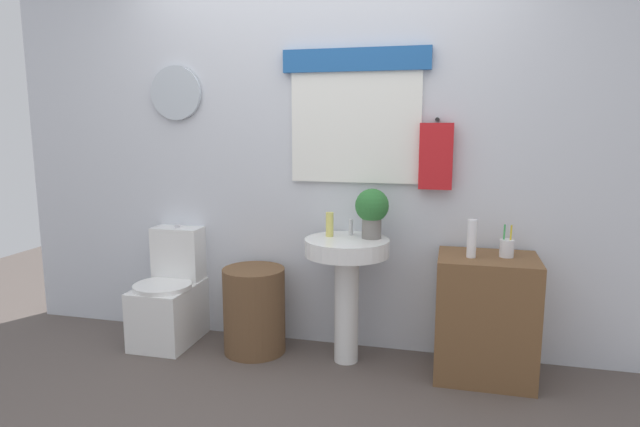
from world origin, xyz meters
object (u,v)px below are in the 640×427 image
potted_plant (372,209)px  laundry_hamper (254,310)px  soap_bottle (330,224)px  lotion_bottle (472,239)px  pedestal_sink (347,270)px  toilet (171,298)px  wooden_cabinet (485,317)px  toothbrush_cup (507,248)px

potted_plant → laundry_hamper: bearing=-175.4°
soap_bottle → lotion_bottle: bearing=-6.1°
soap_bottle → pedestal_sink: bearing=-22.6°
potted_plant → toilet: bearing=-179.0°
potted_plant → lotion_bottle: 0.61m
wooden_cabinet → lotion_bottle: bearing=-157.7°
laundry_hamper → pedestal_sink: size_ratio=0.71×
toilet → wooden_cabinet: toilet is taller
toilet → wooden_cabinet: size_ratio=1.09×
potted_plant → lotion_bottle: (0.59, -0.10, -0.13)m
laundry_hamper → lotion_bottle: 1.44m
wooden_cabinet → soap_bottle: bearing=177.0°
lotion_bottle → toothbrush_cup: (0.20, 0.06, -0.06)m
laundry_hamper → toothbrush_cup: 1.61m
toilet → lotion_bottle: bearing=-2.2°
pedestal_sink → lotion_bottle: size_ratio=3.58×
pedestal_sink → lotion_bottle: (0.73, -0.04, 0.24)m
laundry_hamper → soap_bottle: (0.49, 0.05, 0.58)m
toilet → soap_bottle: soap_bottle is taller
wooden_cabinet → toothbrush_cup: toothbrush_cup is taller
laundry_hamper → potted_plant: bearing=4.6°
toilet → soap_bottle: 1.24m
pedestal_sink → toothbrush_cup: size_ratio=4.22×
pedestal_sink → soap_bottle: 0.30m
lotion_bottle → wooden_cabinet: bearing=22.3°
wooden_cabinet → laundry_hamper: bearing=180.0°
laundry_hamper → pedestal_sink: (0.61, 0.00, 0.31)m
soap_bottle → potted_plant: (0.26, 0.01, 0.10)m
toilet → wooden_cabinet: 2.05m
wooden_cabinet → lotion_bottle: (-0.10, -0.04, 0.47)m
laundry_hamper → wooden_cabinet: 1.43m
toilet → soap_bottle: size_ratio=5.20×
pedestal_sink → potted_plant: bearing=23.2°
wooden_cabinet → potted_plant: 0.91m
toilet → potted_plant: potted_plant is taller
laundry_hamper → potted_plant: potted_plant is taller
pedestal_sink → lotion_bottle: lotion_bottle is taller
toothbrush_cup → soap_bottle: bearing=178.4°
toilet → pedestal_sink: size_ratio=1.00×
laundry_hamper → soap_bottle: size_ratio=3.68×
pedestal_sink → wooden_cabinet: size_ratio=1.08×
soap_bottle → toothbrush_cup: bearing=-1.6°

